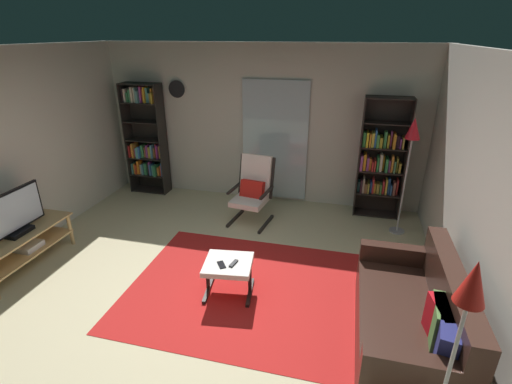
{
  "coord_description": "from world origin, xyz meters",
  "views": [
    {
      "loc": [
        1.44,
        -3.18,
        2.75
      ],
      "look_at": [
        0.38,
        1.07,
        0.87
      ],
      "focal_mm": 26.43,
      "sensor_mm": 36.0,
      "label": 1
    }
  ],
  "objects": [
    {
      "name": "ground_plane",
      "position": [
        0.0,
        0.0,
        0.0
      ],
      "size": [
        7.02,
        7.02,
        0.0
      ],
      "primitive_type": "plane",
      "color": "beige"
    },
    {
      "name": "glass_door_panel",
      "position": [
        0.26,
        2.83,
        1.05
      ],
      "size": [
        1.1,
        0.01,
        2.0
      ],
      "primitive_type": "cube",
      "color": "silver"
    },
    {
      "name": "floor_lamp_by_sofa",
      "position": [
        2.16,
        -1.3,
        1.29
      ],
      "size": [
        0.22,
        0.22,
        1.65
      ],
      "color": "#A5A5AD",
      "rests_on": "ground"
    },
    {
      "name": "leather_sofa",
      "position": [
        2.18,
        -0.19,
        0.31
      ],
      "size": [
        0.84,
        1.71,
        0.84
      ],
      "color": "#372019",
      "rests_on": "ground"
    },
    {
      "name": "tv_remote",
      "position": [
        0.36,
        0.13,
        0.42
      ],
      "size": [
        0.07,
        0.15,
        0.02
      ],
      "primitive_type": "cube",
      "rotation": [
        0.0,
        0.0,
        -0.21
      ],
      "color": "black",
      "rests_on": "ottoman"
    },
    {
      "name": "television",
      "position": [
        -2.35,
        0.02,
        0.73
      ],
      "size": [
        0.2,
        0.84,
        0.55
      ],
      "color": "black",
      "rests_on": "tv_stand"
    },
    {
      "name": "bookshelf_near_sofa",
      "position": [
        1.96,
        2.66,
        0.91
      ],
      "size": [
        0.69,
        0.3,
        1.88
      ],
      "color": "black",
      "rests_on": "ground"
    },
    {
      "name": "floor_lamp_by_shelf",
      "position": [
        2.28,
        2.11,
        1.39
      ],
      "size": [
        0.22,
        0.22,
        1.7
      ],
      "color": "#A5A5AD",
      "rests_on": "ground"
    },
    {
      "name": "area_rug",
      "position": [
        0.47,
        0.25,
        0.0
      ],
      "size": [
        2.69,
        2.14,
        0.01
      ],
      "primitive_type": "cube",
      "color": "red",
      "rests_on": "ground"
    },
    {
      "name": "bookshelf_near_tv",
      "position": [
        -2.04,
        2.68,
        0.99
      ],
      "size": [
        0.68,
        0.3,
        1.95
      ],
      "color": "black",
      "rests_on": "ground"
    },
    {
      "name": "lounge_armchair",
      "position": [
        0.1,
        1.98,
        0.53
      ],
      "size": [
        0.64,
        0.72,
        1.02
      ],
      "color": "black",
      "rests_on": "ground"
    },
    {
      "name": "ottoman",
      "position": [
        0.29,
        0.15,
        0.34
      ],
      "size": [
        0.58,
        0.55,
        0.41
      ],
      "color": "white",
      "rests_on": "ground"
    },
    {
      "name": "wall_right",
      "position": [
        2.7,
        0.0,
        1.3
      ],
      "size": [
        0.06,
        6.0,
        2.6
      ],
      "primitive_type": "cube",
      "color": "beige",
      "rests_on": "ground"
    },
    {
      "name": "wall_back",
      "position": [
        0.0,
        2.9,
        1.3
      ],
      "size": [
        5.6,
        0.06,
        2.6
      ],
      "primitive_type": "cube",
      "color": "beige",
      "rests_on": "ground"
    },
    {
      "name": "cell_phone",
      "position": [
        0.24,
        0.08,
        0.41
      ],
      "size": [
        0.14,
        0.15,
        0.01
      ],
      "primitive_type": "cube",
      "rotation": [
        0.0,
        0.0,
        0.61
      ],
      "color": "black",
      "rests_on": "ottoman"
    },
    {
      "name": "wall_clock",
      "position": [
        -1.44,
        2.82,
        1.85
      ],
      "size": [
        0.29,
        0.03,
        0.29
      ],
      "color": "silver"
    },
    {
      "name": "tv_stand",
      "position": [
        -2.35,
        0.03,
        0.32
      ],
      "size": [
        0.48,
        1.33,
        0.47
      ],
      "color": "tan",
      "rests_on": "ground"
    }
  ]
}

